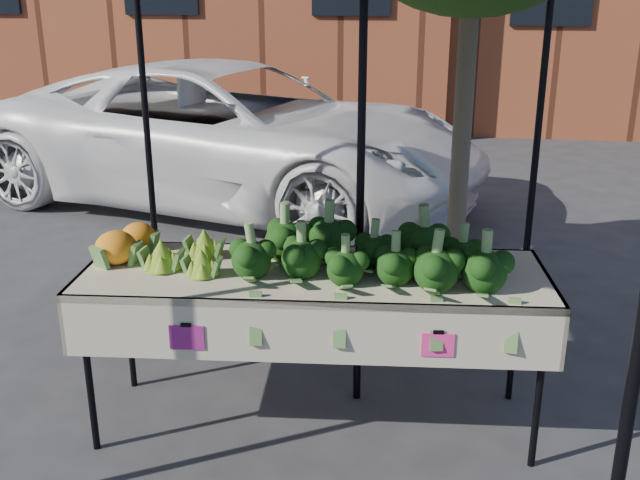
{
  "coord_description": "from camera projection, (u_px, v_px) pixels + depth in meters",
  "views": [
    {
      "loc": [
        0.81,
        -3.52,
        2.27
      ],
      "look_at": [
        0.24,
        0.13,
        1.0
      ],
      "focal_mm": 40.91,
      "sensor_mm": 36.0,
      "label": 1
    }
  ],
  "objects": [
    {
      "name": "canopy",
      "position": [
        298.0,
        164.0,
        3.97
      ],
      "size": [
        3.16,
        3.16,
        2.74
      ],
      "primitive_type": null,
      "color": "black",
      "rests_on": "ground"
    },
    {
      "name": "ground",
      "position": [
        274.0,
        411.0,
        4.15
      ],
      "size": [
        90.0,
        90.0,
        0.0
      ],
      "primitive_type": "plane",
      "color": "#2D2D2F"
    },
    {
      "name": "broccoli_heap",
      "position": [
        368.0,
        246.0,
        3.69
      ],
      "size": [
        1.39,
        0.59,
        0.28
      ],
      "primitive_type": "ellipsoid",
      "color": "black",
      "rests_on": "table"
    },
    {
      "name": "street_tree",
      "position": [
        467.0,
        59.0,
        4.78
      ],
      "size": [
        1.87,
        1.87,
        3.68
      ],
      "primitive_type": null,
      "color": "#1E4C14",
      "rests_on": "ground"
    },
    {
      "name": "table",
      "position": [
        314.0,
        349.0,
        3.9
      ],
      "size": [
        2.46,
        1.01,
        0.9
      ],
      "color": "beige",
      "rests_on": "ground"
    },
    {
      "name": "romanesco_cluster",
      "position": [
        188.0,
        246.0,
        3.8
      ],
      "size": [
        0.44,
        0.48,
        0.21
      ],
      "primitive_type": "ellipsoid",
      "color": "#93AF2C",
      "rests_on": "table"
    },
    {
      "name": "cauliflower_pair",
      "position": [
        127.0,
        239.0,
        3.94
      ],
      "size": [
        0.24,
        0.44,
        0.19
      ],
      "primitive_type": "ellipsoid",
      "color": "orange",
      "rests_on": "table"
    }
  ]
}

